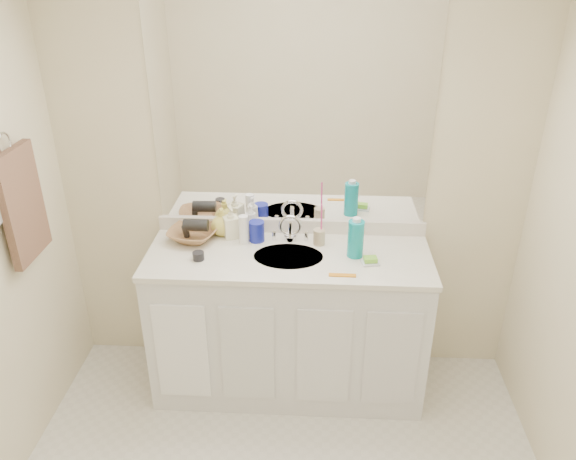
{
  "coord_description": "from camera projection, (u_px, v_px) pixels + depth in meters",
  "views": [
    {
      "loc": [
        0.14,
        -1.57,
        2.35
      ],
      "look_at": [
        0.0,
        0.97,
        1.05
      ],
      "focal_mm": 35.0,
      "sensor_mm": 36.0,
      "label": 1
    }
  ],
  "objects": [
    {
      "name": "dark_jar",
      "position": [
        198.0,
        256.0,
        2.93
      ],
      "size": [
        0.08,
        0.08,
        0.04
      ],
      "primitive_type": "cylinder",
      "rotation": [
        0.0,
        0.0,
        -0.36
      ],
      "color": "black",
      "rests_on": "countertop"
    },
    {
      "name": "faucet",
      "position": [
        290.0,
        231.0,
        3.1
      ],
      "size": [
        0.02,
        0.02,
        0.11
      ],
      "primitive_type": "cylinder",
      "color": "silver",
      "rests_on": "countertop"
    },
    {
      "name": "hand_towel",
      "position": [
        23.0,
        205.0,
        2.66
      ],
      "size": [
        0.04,
        0.32,
        0.55
      ],
      "primitive_type": "cube",
      "color": "#4B3428",
      "rests_on": "towel_ring"
    },
    {
      "name": "backsplash",
      "position": [
        291.0,
        226.0,
        3.2
      ],
      "size": [
        1.52,
        0.03,
        0.08
      ],
      "primitive_type": "cube",
      "color": "silver",
      "rests_on": "countertop"
    },
    {
      "name": "vanity_cabinet",
      "position": [
        288.0,
        324.0,
        3.19
      ],
      "size": [
        1.5,
        0.55,
        0.85
      ],
      "primitive_type": "cube",
      "color": "silver",
      "rests_on": "floor"
    },
    {
      "name": "blue_mug",
      "position": [
        257.0,
        231.0,
        3.1
      ],
      "size": [
        0.11,
        0.11,
        0.12
      ],
      "primitive_type": "cylinder",
      "rotation": [
        0.0,
        0.0,
        -0.32
      ],
      "color": "#161F99",
      "rests_on": "countertop"
    },
    {
      "name": "orange_comb",
      "position": [
        342.0,
        275.0,
        2.79
      ],
      "size": [
        0.14,
        0.03,
        0.01
      ],
      "primitive_type": "cube",
      "rotation": [
        0.0,
        0.0,
        -0.01
      ],
      "color": "orange",
      "rests_on": "countertop"
    },
    {
      "name": "extra_white_bottle",
      "position": [
        244.0,
        230.0,
        3.06
      ],
      "size": [
        0.05,
        0.05,
        0.16
      ],
      "primitive_type": "cylinder",
      "rotation": [
        0.0,
        0.0,
        0.03
      ],
      "color": "white",
      "rests_on": "countertop"
    },
    {
      "name": "soap_dish",
      "position": [
        370.0,
        262.0,
        2.9
      ],
      "size": [
        0.1,
        0.09,
        0.01
      ],
      "primitive_type": "cube",
      "rotation": [
        0.0,
        0.0,
        0.18
      ],
      "color": "silver",
      "rests_on": "countertop"
    },
    {
      "name": "sink_basin",
      "position": [
        288.0,
        258.0,
        2.97
      ],
      "size": [
        0.37,
        0.37,
        0.02
      ],
      "primitive_type": "cylinder",
      "color": "silver",
      "rests_on": "countertop"
    },
    {
      "name": "tan_cup",
      "position": [
        319.0,
        237.0,
        3.07
      ],
      "size": [
        0.08,
        0.08,
        0.09
      ],
      "primitive_type": "cylinder",
      "rotation": [
        0.0,
        0.0,
        -0.37
      ],
      "color": "tan",
      "rests_on": "countertop"
    },
    {
      "name": "mouthwash_bottle",
      "position": [
        356.0,
        239.0,
        2.93
      ],
      "size": [
        0.1,
        0.1,
        0.2
      ],
      "primitive_type": "cylinder",
      "rotation": [
        0.0,
        0.0,
        0.21
      ],
      "color": "#0D929D",
      "rests_on": "countertop"
    },
    {
      "name": "soap_bottle_white",
      "position": [
        251.0,
        220.0,
        3.15
      ],
      "size": [
        0.09,
        0.09,
        0.19
      ],
      "primitive_type": "imported",
      "rotation": [
        0.0,
        0.0,
        0.36
      ],
      "color": "silver",
      "rests_on": "countertop"
    },
    {
      "name": "soap_bottle_cream",
      "position": [
        231.0,
        222.0,
        3.12
      ],
      "size": [
        0.11,
        0.11,
        0.18
      ],
      "primitive_type": "imported",
      "rotation": [
        0.0,
        0.0,
        0.38
      ],
      "color": "#F9F4CB",
      "rests_on": "countertop"
    },
    {
      "name": "countertop",
      "position": [
        289.0,
        257.0,
        2.99
      ],
      "size": [
        1.52,
        0.57,
        0.03
      ],
      "primitive_type": "cube",
      "color": "silver",
      "rests_on": "vanity_cabinet"
    },
    {
      "name": "hair_dryer",
      "position": [
        196.0,
        225.0,
        3.1
      ],
      "size": [
        0.14,
        0.07,
        0.07
      ],
      "primitive_type": "cylinder",
      "rotation": [
        0.0,
        1.57,
        -0.04
      ],
      "color": "black",
      "rests_on": "wicker_basket"
    },
    {
      "name": "toothbrush",
      "position": [
        321.0,
        220.0,
        3.02
      ],
      "size": [
        0.01,
        0.04,
        0.2
      ],
      "primitive_type": "cylinder",
      "rotation": [
        0.14,
        0.0,
        -0.09
      ],
      "color": "#E83D8F",
      "rests_on": "tan_cup"
    },
    {
      "name": "wicker_basket",
      "position": [
        193.0,
        234.0,
        3.12
      ],
      "size": [
        0.32,
        0.32,
        0.07
      ],
      "primitive_type": "imported",
      "rotation": [
        0.0,
        0.0,
        -0.23
      ],
      "color": "brown",
      "rests_on": "countertop"
    },
    {
      "name": "mirror",
      "position": [
        291.0,
        115.0,
        2.92
      ],
      "size": [
        1.48,
        0.01,
        1.2
      ],
      "primitive_type": "cube",
      "color": "white",
      "rests_on": "wall_back"
    },
    {
      "name": "soap_bottle_yellow",
      "position": [
        222.0,
        222.0,
        3.16
      ],
      "size": [
        0.14,
        0.14,
        0.16
      ],
      "primitive_type": "imported",
      "rotation": [
        0.0,
        0.0,
        0.17
      ],
      "color": "#DDCF55",
      "rests_on": "countertop"
    },
    {
      "name": "towel_ring",
      "position": [
        4.0,
        144.0,
        2.52
      ],
      "size": [
        0.01,
        0.11,
        0.11
      ],
      "primitive_type": "torus",
      "rotation": [
        0.0,
        1.57,
        0.0
      ],
      "color": "silver",
      "rests_on": "wall_left"
    },
    {
      "name": "green_soap",
      "position": [
        370.0,
        259.0,
        2.89
      ],
      "size": [
        0.07,
        0.06,
        0.02
      ],
      "primitive_type": "cube",
      "rotation": [
        0.0,
        0.0,
        0.15
      ],
      "color": "#7CD032",
      "rests_on": "soap_dish"
    },
    {
      "name": "wall_back",
      "position": [
        291.0,
        179.0,
        3.09
      ],
      "size": [
        2.6,
        0.02,
        2.4
      ],
      "primitive_type": "cube",
      "color": "beige",
      "rests_on": "floor"
    }
  ]
}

